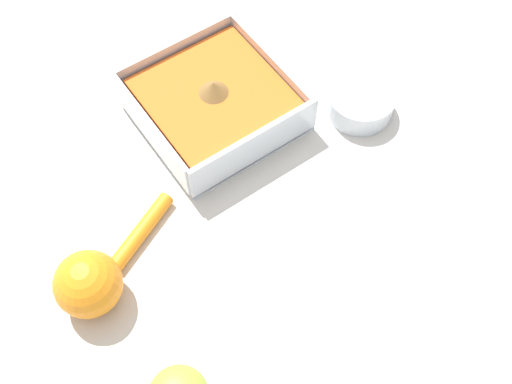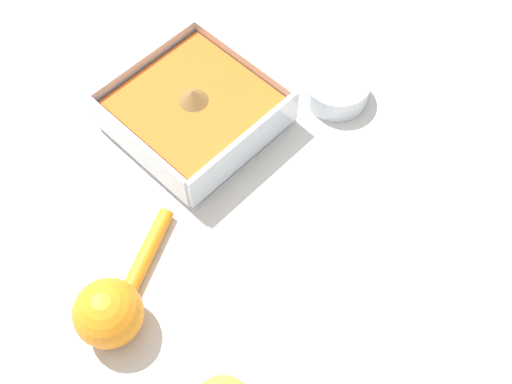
{
  "view_description": "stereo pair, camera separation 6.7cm",
  "coord_description": "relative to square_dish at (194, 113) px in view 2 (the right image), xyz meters",
  "views": [
    {
      "loc": [
        -0.24,
        -0.4,
        0.63
      ],
      "look_at": [
        -0.03,
        -0.11,
        0.03
      ],
      "focal_mm": 42.0,
      "sensor_mm": 36.0,
      "label": 1
    },
    {
      "loc": [
        -0.29,
        -0.35,
        0.63
      ],
      "look_at": [
        -0.03,
        -0.11,
        0.03
      ],
      "focal_mm": 42.0,
      "sensor_mm": 36.0,
      "label": 2
    }
  ],
  "objects": [
    {
      "name": "spice_bowl",
      "position": [
        0.16,
        -0.1,
        -0.01
      ],
      "size": [
        0.09,
        0.09,
        0.03
      ],
      "color": "silver",
      "rests_on": "ground_plane"
    },
    {
      "name": "lemon_squeezer",
      "position": [
        -0.24,
        -0.13,
        0.01
      ],
      "size": [
        0.17,
        0.1,
        0.07
      ],
      "rotation": [
        0.0,
        0.0,
        3.57
      ],
      "color": "orange",
      "rests_on": "ground_plane"
    },
    {
      "name": "ground_plane",
      "position": [
        0.0,
        -0.03,
        -0.03
      ],
      "size": [
        4.0,
        4.0,
        0.0
      ],
      "primitive_type": "plane",
      "color": "beige"
    },
    {
      "name": "square_dish",
      "position": [
        0.0,
        0.0,
        0.0
      ],
      "size": [
        0.19,
        0.19,
        0.07
      ],
      "color": "silver",
      "rests_on": "ground_plane"
    }
  ]
}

